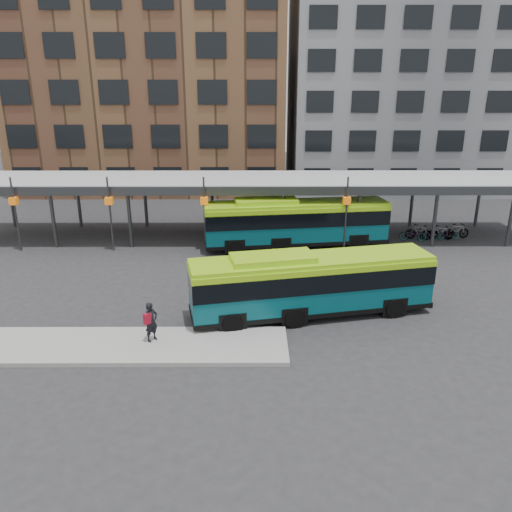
# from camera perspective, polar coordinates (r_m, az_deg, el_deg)

# --- Properties ---
(ground) EXTENTS (120.00, 120.00, 0.00)m
(ground) POSITION_cam_1_polar(r_m,az_deg,el_deg) (23.48, -0.55, -6.81)
(ground) COLOR #28282B
(ground) RESTS_ON ground
(boarding_island) EXTENTS (14.00, 3.00, 0.18)m
(boarding_island) POSITION_cam_1_polar(r_m,az_deg,el_deg) (21.53, -15.62, -9.85)
(boarding_island) COLOR gray
(boarding_island) RESTS_ON ground
(canopy) EXTENTS (40.00, 6.53, 4.80)m
(canopy) POSITION_cam_1_polar(r_m,az_deg,el_deg) (34.59, -0.56, 8.47)
(canopy) COLOR #999B9E
(canopy) RESTS_ON ground
(building_brick) EXTENTS (26.00, 14.00, 22.00)m
(building_brick) POSITION_cam_1_polar(r_m,az_deg,el_deg) (54.11, -11.72, 19.44)
(building_brick) COLOR brown
(building_brick) RESTS_ON ground
(building_grey) EXTENTS (24.00, 14.00, 20.00)m
(building_grey) POSITION_cam_1_polar(r_m,az_deg,el_deg) (55.46, 17.24, 17.96)
(building_grey) COLOR slate
(building_grey) RESTS_ON ground
(bus_front) EXTENTS (11.40, 4.63, 3.08)m
(bus_front) POSITION_cam_1_polar(r_m,az_deg,el_deg) (23.09, 6.25, -3.05)
(bus_front) COLOR #074A54
(bus_front) RESTS_ON ground
(bus_rear) EXTENTS (12.19, 4.15, 3.30)m
(bus_rear) POSITION_cam_1_polar(r_m,az_deg,el_deg) (32.90, 4.49, 3.95)
(bus_rear) COLOR #074A54
(bus_rear) RESTS_ON ground
(pedestrian) EXTENTS (0.70, 0.73, 1.68)m
(pedestrian) POSITION_cam_1_polar(r_m,az_deg,el_deg) (21.02, -11.90, -7.36)
(pedestrian) COLOR black
(pedestrian) RESTS_ON boarding_island
(bike_rack) EXTENTS (5.12, 1.39, 1.07)m
(bike_rack) POSITION_cam_1_polar(r_m,az_deg,el_deg) (36.77, 19.62, 2.51)
(bike_rack) COLOR slate
(bike_rack) RESTS_ON ground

